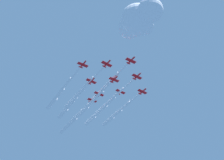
# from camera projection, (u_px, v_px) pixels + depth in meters

# --- Properties ---
(jet_lead) EXTENTS (60.05, 21.39, 3.65)m
(jet_lead) POSITION_uv_depth(u_px,v_px,m) (105.00, 87.00, 243.93)
(jet_lead) COLOR red
(jet_port_inner) EXTENTS (65.44, 21.75, 3.74)m
(jet_port_inner) POSITION_uv_depth(u_px,v_px,m) (109.00, 102.00, 258.25)
(jet_port_inner) COLOR red
(jet_starboard_inner) EXTENTS (68.83, 22.21, 3.71)m
(jet_starboard_inner) POSITION_uv_depth(u_px,v_px,m) (79.00, 93.00, 247.11)
(jet_starboard_inner) COLOR red
(jet_port_mid) EXTENTS (61.90, 21.44, 3.66)m
(jet_port_mid) POSITION_uv_depth(u_px,v_px,m) (90.00, 103.00, 257.08)
(jet_port_mid) COLOR red
(jet_starboard_mid) EXTENTS (64.00, 21.38, 3.70)m
(jet_starboard_mid) POSITION_uv_depth(u_px,v_px,m) (116.00, 114.00, 269.62)
(jet_starboard_mid) COLOR red
(jet_port_outer) EXTENTS (69.56, 23.93, 3.67)m
(jet_port_outer) POSITION_uv_depth(u_px,v_px,m) (58.00, 94.00, 249.77)
(jet_port_outer) COLOR red
(jet_starboard_outer) EXTENTS (62.48, 21.40, 3.72)m
(jet_starboard_outer) POSITION_uv_depth(u_px,v_px,m) (97.00, 113.00, 271.19)
(jet_starboard_outer) COLOR red
(jet_trail_port) EXTENTS (63.99, 22.34, 3.70)m
(jet_trail_port) POSITION_uv_depth(u_px,v_px,m) (69.00, 106.00, 259.17)
(jet_trail_port) COLOR red
(jet_trail_starboard) EXTENTS (61.38, 21.69, 3.71)m
(jet_trail_starboard) POSITION_uv_depth(u_px,v_px,m) (78.00, 115.00, 271.40)
(jet_trail_starboard) COLOR red
(jet_tail_end) EXTENTS (66.24, 23.07, 3.66)m
(jet_tail_end) POSITION_uv_depth(u_px,v_px,m) (71.00, 122.00, 280.89)
(jet_tail_end) COLOR red
(cloud_puff) EXTENTS (38.28, 28.16, 24.08)m
(cloud_puff) POSITION_uv_depth(u_px,v_px,m) (139.00, 20.00, 214.00)
(cloud_puff) COLOR white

